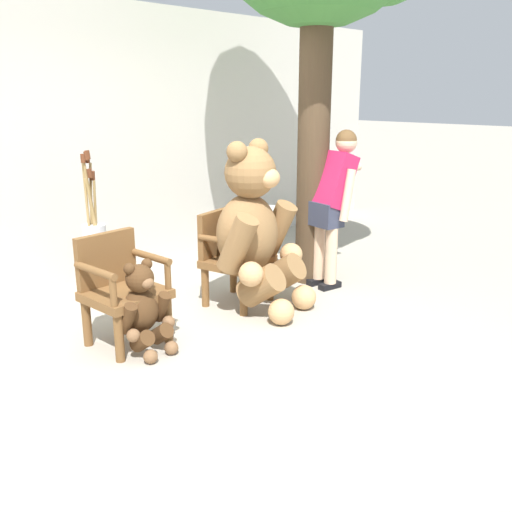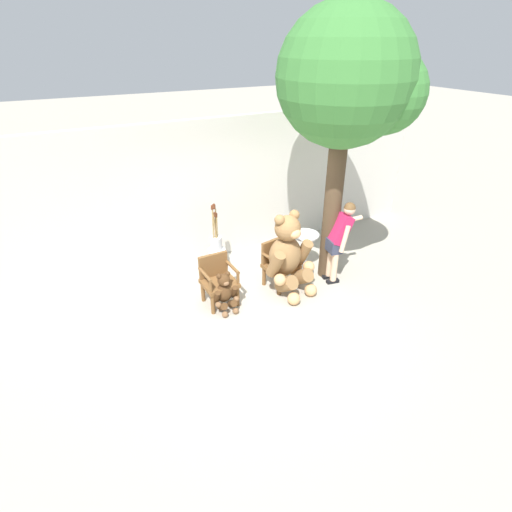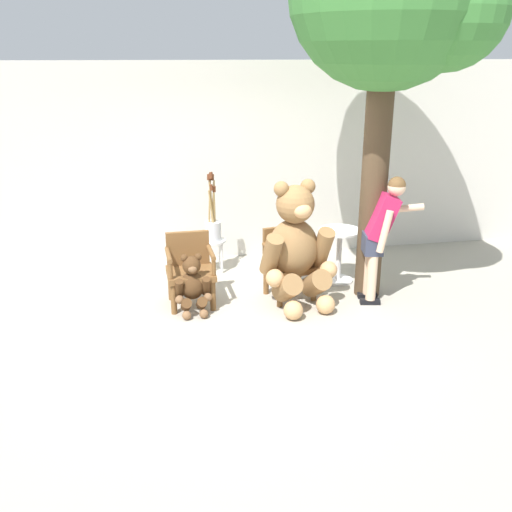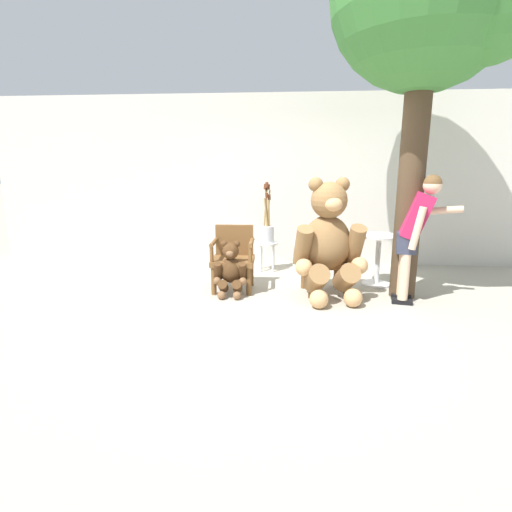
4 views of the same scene
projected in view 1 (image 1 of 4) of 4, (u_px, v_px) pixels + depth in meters
The scene contains 10 objects.
ground_plane at pixel (244, 344), 4.49m from camera, with size 60.00×60.00×0.00m, color #A8A091.
back_wall at pixel (71, 145), 5.67m from camera, with size 10.00×0.16×2.80m, color beige.
wooden_chair_left at pixel (121, 286), 4.41m from camera, with size 0.58×0.54×0.86m.
wooden_chair_right at pixel (232, 255), 5.26m from camera, with size 0.65×0.62×0.86m.
teddy_bear_large at pixel (255, 229), 5.03m from camera, with size 0.94×0.94×1.52m.
teddy_bear_small at pixel (143, 309), 4.26m from camera, with size 0.43×0.41×0.72m.
person_visitor at pixel (333, 196), 5.61m from camera, with size 0.80×0.48×1.56m.
white_stool at pixel (97, 262), 5.39m from camera, with size 0.34×0.34×0.46m.
brush_bucket at pixel (94, 229), 5.30m from camera, with size 0.22×0.22×0.95m.
round_side_table at pixel (263, 235), 6.03m from camera, with size 0.56×0.56×0.72m.
Camera 1 is at (-2.93, -2.89, 1.92)m, focal length 40.00 mm.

